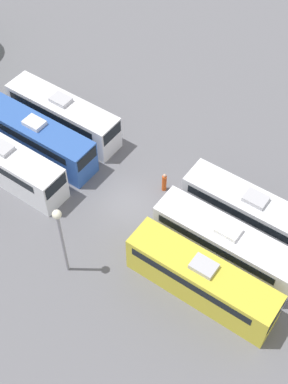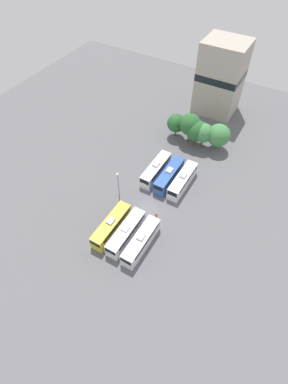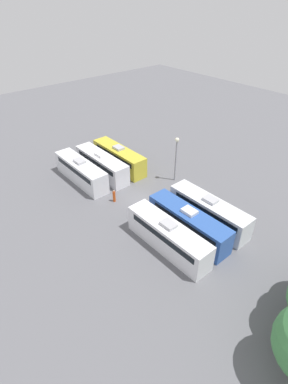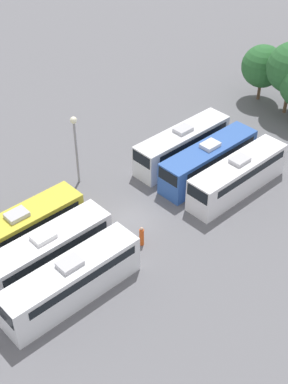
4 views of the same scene
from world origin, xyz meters
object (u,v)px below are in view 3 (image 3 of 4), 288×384
Objects in this scene: bus_1 at (102,164)px; bus_2 at (81,171)px; bus_4 at (188,223)px; bus_0 at (119,157)px; bus_3 at (209,211)px; bus_5 at (168,236)px; light_pole at (176,151)px; worker_person at (114,196)px.

bus_1 is 3.37m from bus_2.
bus_4 is at bearing 100.37° from bus_2.
bus_2 is 1.00× the size of bus_4.
bus_4 is (0.17, 17.27, 0.00)m from bus_1.
bus_0 is 1.00× the size of bus_3.
bus_5 is 1.57× the size of light_pole.
bus_1 is 7.35m from worker_person.
bus_1 is (3.25, 0.10, 0.00)m from bus_0.
bus_2 is 7.07m from worker_person.
bus_0 is 1.00× the size of bus_2.
bus_2 is 13.63m from light_pole.
bus_5 is (3.39, 17.36, 0.00)m from bus_1.
bus_1 is 17.68m from bus_5.
bus_3 is 10.39m from light_pole.
light_pole is (-10.36, 8.38, 2.88)m from bus_2.
bus_3 is 12.20m from worker_person.
bus_0 is 1.00× the size of bus_1.
bus_2 is at bearing -69.54° from bus_3.
bus_2 is 1.00× the size of bus_3.
worker_person is (-0.64, 6.99, -0.88)m from bus_2.
bus_2 is (3.37, -0.22, 0.00)m from bus_1.
light_pole is (-7.16, -9.11, 2.88)m from bus_4.
bus_2 and bus_3 have the same top height.
light_pole is (-10.38, -9.20, 2.88)m from bus_5.
bus_1 and bus_3 have the same top height.
bus_5 is 10.64m from worker_person.
bus_3 is at bearing 89.84° from bus_0.
bus_1 is 1.57× the size of light_pole.
worker_person is (2.56, -10.50, -0.88)m from bus_4.
bus_2 and bus_4 have the same top height.
worker_person is at bearing 48.96° from bus_0.
bus_3 is 3.37m from bus_4.
bus_4 is (3.42, 17.37, 0.00)m from bus_0.
bus_0 is at bearing -131.04° from worker_person.
bus_0 is 9.15m from worker_person.
bus_4 is 3.22m from bus_5.
light_pole is at bearing 171.86° from worker_person.
bus_3 is 6.59m from bus_5.
light_pole is (-9.72, 1.39, 3.76)m from worker_person.
bus_1 is 17.27m from bus_4.
bus_2 is 1.00× the size of bus_5.
bus_3 is (-6.57, 17.62, 0.00)m from bus_2.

